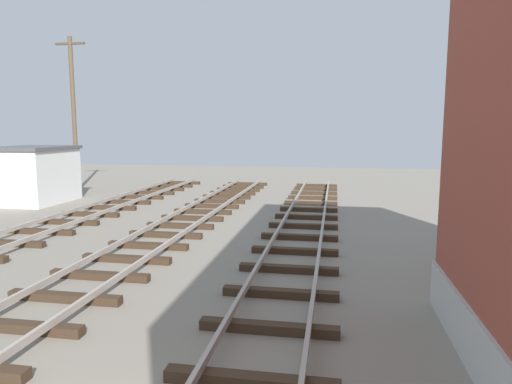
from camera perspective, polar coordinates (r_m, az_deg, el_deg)
name	(u,v)px	position (r m, az deg, el deg)	size (l,w,h in m)	color
control_hut	(34,174)	(24.71, -26.07, 1.99)	(3.00, 3.80, 2.76)	silver
utility_pole_far	(74,112)	(28.69, -21.93, 9.36)	(1.80, 0.24, 8.81)	brown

